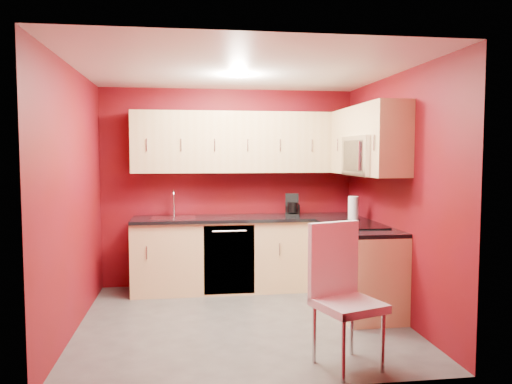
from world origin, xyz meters
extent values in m
plane|color=#53514E|center=(0.00, 0.00, 0.00)|extent=(3.20, 3.20, 0.00)
plane|color=white|center=(0.00, 0.00, 2.50)|extent=(3.20, 3.20, 0.00)
plane|color=#5F0917|center=(0.00, 1.50, 1.25)|extent=(3.20, 0.00, 3.20)
plane|color=#5F0917|center=(0.00, -1.50, 1.25)|extent=(3.20, 0.00, 3.20)
plane|color=#5F0917|center=(-1.60, 0.00, 1.25)|extent=(0.00, 3.00, 3.00)
plane|color=#5F0917|center=(1.60, 0.00, 1.25)|extent=(0.00, 3.00, 3.00)
cube|color=#D6B97A|center=(0.20, 1.20, 0.43)|extent=(2.80, 0.60, 0.87)
cube|color=#D6B97A|center=(1.30, 0.25, 0.43)|extent=(0.60, 1.30, 0.87)
cube|color=black|center=(0.20, 1.19, 0.89)|extent=(2.80, 0.63, 0.04)
cube|color=black|center=(1.29, 0.23, 0.89)|extent=(0.63, 1.27, 0.04)
cube|color=tan|center=(0.20, 1.32, 1.83)|extent=(2.80, 0.35, 0.75)
cube|color=tan|center=(1.43, 0.86, 1.83)|extent=(0.35, 0.57, 0.75)
cube|color=tan|center=(1.43, -0.29, 1.83)|extent=(0.35, 0.22, 0.75)
cube|color=tan|center=(1.43, 0.20, 2.04)|extent=(0.35, 0.76, 0.33)
cube|color=silver|center=(1.40, 0.20, 1.66)|extent=(0.40, 0.76, 0.42)
cube|color=black|center=(1.21, 0.20, 1.66)|extent=(0.02, 0.62, 0.33)
cylinder|color=silver|center=(1.19, -0.03, 1.66)|extent=(0.02, 0.02, 0.29)
cube|color=black|center=(1.28, 0.20, 0.92)|extent=(0.50, 0.55, 0.01)
cube|color=silver|center=(-0.70, 1.18, 0.91)|extent=(0.52, 0.42, 0.02)
cylinder|color=silver|center=(-0.70, 1.38, 1.04)|extent=(0.02, 0.02, 0.26)
torus|color=silver|center=(-0.70, 1.31, 1.17)|extent=(0.02, 0.16, 0.16)
cylinder|color=silver|center=(-0.70, 1.24, 1.11)|extent=(0.02, 0.02, 0.12)
cube|color=black|center=(-0.05, 0.91, 0.43)|extent=(0.60, 0.02, 0.82)
cylinder|color=white|center=(0.00, 0.30, 2.48)|extent=(0.20, 0.20, 0.01)
camera|label=1|loc=(-0.55, -4.88, 1.67)|focal=35.00mm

